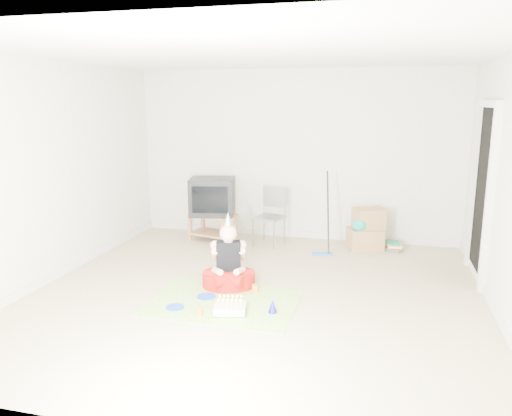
% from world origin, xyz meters
% --- Properties ---
extents(ground, '(5.00, 5.00, 0.00)m').
position_xyz_m(ground, '(0.00, 0.00, 0.00)').
color(ground, tan).
rests_on(ground, ground).
extents(doorway_recess, '(0.02, 0.90, 2.05)m').
position_xyz_m(doorway_recess, '(2.48, 1.20, 1.02)').
color(doorway_recess, black).
rests_on(doorway_recess, ground).
extents(tv_stand, '(0.74, 0.56, 0.42)m').
position_xyz_m(tv_stand, '(-1.19, 1.96, 0.25)').
color(tv_stand, '#946443').
rests_on(tv_stand, ground).
extents(crt_tv, '(0.75, 0.66, 0.56)m').
position_xyz_m(crt_tv, '(-1.19, 1.96, 0.70)').
color(crt_tv, black).
rests_on(crt_tv, tv_stand).
extents(folding_chair, '(0.48, 0.47, 0.87)m').
position_xyz_m(folding_chair, '(-0.29, 1.95, 0.42)').
color(folding_chair, gray).
rests_on(folding_chair, ground).
extents(cardboard_boxes, '(0.57, 0.52, 0.60)m').
position_xyz_m(cardboard_boxes, '(1.12, 2.08, 0.29)').
color(cardboard_boxes, '#A98051').
rests_on(cardboard_boxes, ground).
extents(floor_mop, '(0.30, 0.38, 1.15)m').
position_xyz_m(floor_mop, '(0.55, 1.63, 0.26)').
color(floor_mop, blue).
rests_on(floor_mop, ground).
extents(book_pile, '(0.27, 0.32, 0.13)m').
position_xyz_m(book_pile, '(1.53, 2.13, 0.06)').
color(book_pile, '#256F4C').
rests_on(book_pile, ground).
extents(seated_woman, '(0.77, 0.77, 0.88)m').
position_xyz_m(seated_woman, '(-0.37, 0.16, 0.19)').
color(seated_woman, '#B51610').
rests_on(seated_woman, ground).
extents(party_mat, '(1.61, 1.18, 0.01)m').
position_xyz_m(party_mat, '(-0.28, -0.31, 0.00)').
color(party_mat, '#FF357E').
rests_on(party_mat, ground).
extents(birthday_cake, '(0.36, 0.31, 0.15)m').
position_xyz_m(birthday_cake, '(-0.13, -0.56, 0.04)').
color(birthday_cake, white).
rests_on(birthday_cake, party_mat).
extents(blue_plate_near, '(0.24, 0.24, 0.01)m').
position_xyz_m(blue_plate_near, '(-0.50, -0.23, 0.01)').
color(blue_plate_near, blue).
rests_on(blue_plate_near, party_mat).
extents(blue_plate_far, '(0.20, 0.20, 0.01)m').
position_xyz_m(blue_plate_far, '(-0.72, -0.58, 0.01)').
color(blue_plate_far, blue).
rests_on(blue_plate_far, party_mat).
extents(orange_cup_near, '(0.09, 0.09, 0.08)m').
position_xyz_m(orange_cup_near, '(-0.02, 0.05, 0.05)').
color(orange_cup_near, orange).
rests_on(orange_cup_near, party_mat).
extents(orange_cup_far, '(0.08, 0.08, 0.08)m').
position_xyz_m(orange_cup_far, '(-0.41, -0.70, 0.05)').
color(orange_cup_far, orange).
rests_on(orange_cup_far, party_mat).
extents(blue_party_hat, '(0.12, 0.12, 0.14)m').
position_xyz_m(blue_party_hat, '(0.29, -0.45, 0.08)').
color(blue_party_hat, '#181DAC').
rests_on(blue_party_hat, party_mat).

